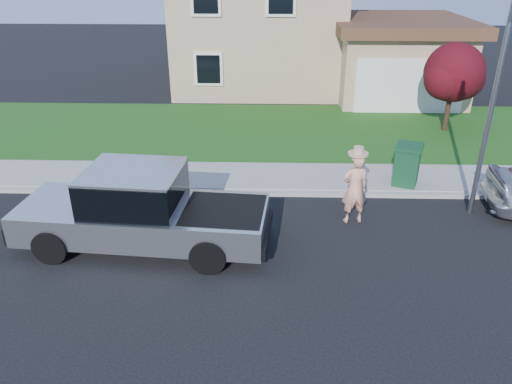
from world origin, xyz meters
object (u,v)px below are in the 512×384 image
ornamental_tree (455,75)px  trash_bin (407,164)px  woman (355,187)px  street_lamp (494,101)px  pickup_truck (142,211)px

ornamental_tree → trash_bin: (-2.81, -5.15, -1.47)m
woman → trash_bin: 2.82m
woman → ornamental_tree: size_ratio=0.62×
ornamental_tree → street_lamp: size_ratio=0.61×
pickup_truck → street_lamp: size_ratio=1.12×
woman → street_lamp: size_ratio=0.38×
trash_bin → street_lamp: street_lamp is taller
trash_bin → street_lamp: 3.17m
ornamental_tree → street_lamp: street_lamp is taller
pickup_truck → trash_bin: 7.81m
trash_bin → woman: bearing=-110.3°
woman → trash_bin: size_ratio=1.73×
woman → ornamental_tree: 8.71m
pickup_truck → ornamental_tree: bearing=45.8°
street_lamp → woman: bearing=-163.5°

